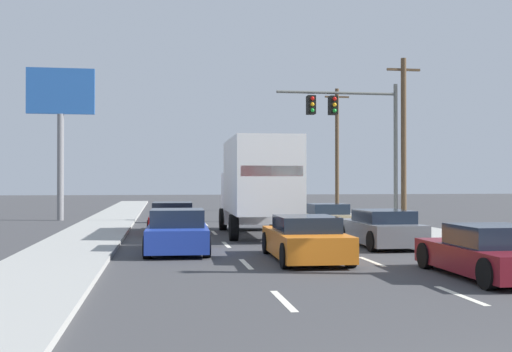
# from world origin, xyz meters

# --- Properties ---
(ground_plane) EXTENTS (140.00, 140.00, 0.00)m
(ground_plane) POSITION_xyz_m (0.00, 25.00, 0.00)
(ground_plane) COLOR #3D3D3F
(sidewalk_right) EXTENTS (2.66, 80.00, 0.14)m
(sidewalk_right) POSITION_xyz_m (6.58, 20.00, 0.07)
(sidewalk_right) COLOR #9E9E99
(sidewalk_right) RESTS_ON ground_plane
(sidewalk_left) EXTENTS (2.66, 80.00, 0.14)m
(sidewalk_left) POSITION_xyz_m (-6.58, 20.00, 0.07)
(sidewalk_left) COLOR #9E9E99
(sidewalk_left) RESTS_ON ground_plane
(lane_markings) EXTENTS (3.54, 52.00, 0.01)m
(lane_markings) POSITION_xyz_m (0.00, 21.52, 0.00)
(lane_markings) COLOR silver
(lane_markings) RESTS_ON ground_plane
(car_red) EXTENTS (2.02, 4.41, 1.28)m
(car_red) POSITION_xyz_m (-3.43, 21.78, 0.58)
(car_red) COLOR red
(car_red) RESTS_ON ground_plane
(car_blue) EXTENTS (1.99, 4.08, 1.31)m
(car_blue) POSITION_xyz_m (-3.40, 14.48, 0.59)
(car_blue) COLOR #1E389E
(car_blue) RESTS_ON ground_plane
(box_truck) EXTENTS (2.68, 7.67, 3.78)m
(box_truck) POSITION_xyz_m (-0.12, 19.76, 2.13)
(box_truck) COLOR white
(box_truck) RESTS_ON ground_plane
(car_orange) EXTENTS (1.95, 4.36, 1.21)m
(car_orange) POSITION_xyz_m (0.01, 12.08, 0.56)
(car_orange) COLOR orange
(car_orange) RESTS_ON ground_plane
(car_tan) EXTENTS (1.91, 4.17, 1.16)m
(car_tan) POSITION_xyz_m (3.44, 22.55, 0.53)
(car_tan) COLOR tan
(car_tan) RESTS_ON ground_plane
(car_gray) EXTENTS (1.82, 4.12, 1.22)m
(car_gray) POSITION_xyz_m (3.31, 15.20, 0.58)
(car_gray) COLOR slate
(car_gray) RESTS_ON ground_plane
(car_maroon) EXTENTS (1.95, 4.16, 1.19)m
(car_maroon) POSITION_xyz_m (3.40, 8.47, 0.54)
(car_maroon) COLOR maroon
(car_maroon) RESTS_ON ground_plane
(traffic_signal_mast) EXTENTS (6.41, 0.69, 7.22)m
(traffic_signal_mast) POSITION_xyz_m (5.64, 26.36, 5.35)
(traffic_signal_mast) COLOR #595B56
(traffic_signal_mast) RESTS_ON ground_plane
(utility_pole_mid) EXTENTS (1.80, 0.28, 8.58)m
(utility_pole_mid) POSITION_xyz_m (8.61, 26.33, 4.43)
(utility_pole_mid) COLOR brown
(utility_pole_mid) RESTS_ON ground_plane
(utility_pole_far) EXTENTS (1.80, 0.28, 8.93)m
(utility_pole_far) POSITION_xyz_m (8.81, 39.45, 4.60)
(utility_pole_far) COLOR brown
(utility_pole_far) RESTS_ON ground_plane
(roadside_billboard) EXTENTS (3.66, 0.36, 8.40)m
(roadside_billboard) POSITION_xyz_m (-9.39, 30.93, 5.91)
(roadside_billboard) COLOR slate
(roadside_billboard) RESTS_ON ground_plane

